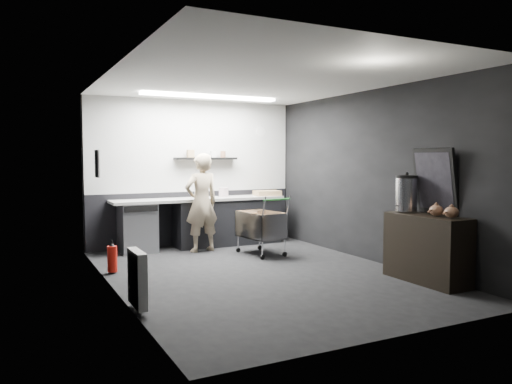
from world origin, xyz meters
name	(u,v)px	position (x,y,z in m)	size (l,w,h in m)	color
floor	(260,274)	(0.00, 0.00, 0.00)	(5.50, 5.50, 0.00)	black
ceiling	(260,80)	(0.00, 0.00, 2.70)	(5.50, 5.50, 0.00)	white
wall_back	(194,173)	(0.00, 2.75, 1.35)	(5.50, 5.50, 0.00)	black
wall_front	(400,190)	(0.00, -2.75, 1.35)	(5.50, 5.50, 0.00)	black
wall_left	(113,182)	(-2.00, 0.00, 1.35)	(5.50, 5.50, 0.00)	black
wall_right	(374,176)	(2.00, 0.00, 1.35)	(5.50, 5.50, 0.00)	black
kitchen_wall_panel	(194,146)	(0.00, 2.73, 1.85)	(3.95, 0.02, 1.70)	#B6B6B2
dado_panel	(194,218)	(0.00, 2.73, 0.50)	(3.95, 0.02, 1.00)	black
floating_shelf	(206,158)	(0.20, 2.62, 1.62)	(1.20, 0.22, 0.04)	black
wall_clock	(260,132)	(1.40, 2.72, 2.15)	(0.20, 0.20, 0.03)	silver
poster	(97,164)	(-1.98, 1.30, 1.55)	(0.02, 0.30, 0.40)	silver
poster_red_band	(97,159)	(-1.98, 1.30, 1.62)	(0.01, 0.22, 0.10)	red
radiator	(137,279)	(-1.94, -0.90, 0.35)	(0.10, 0.50, 0.60)	silver
ceiling_strip	(211,97)	(0.00, 1.85, 2.67)	(2.40, 0.20, 0.04)	white
prep_counter	(207,222)	(0.14, 2.42, 0.46)	(3.20, 0.61, 0.90)	black
person	(202,203)	(-0.14, 1.97, 0.85)	(0.62, 0.41, 1.71)	beige
shopping_cart	(261,227)	(0.66, 1.27, 0.47)	(0.63, 0.95, 0.98)	silver
sideboard	(426,239)	(1.77, -1.34, 0.56)	(0.50, 1.18, 1.77)	black
fire_extinguisher	(112,258)	(-1.85, 0.99, 0.22)	(0.14, 0.14, 0.45)	red
cardboard_box	(267,193)	(1.37, 2.37, 0.95)	(0.48, 0.36, 0.10)	#9B7C52
pink_tub	(224,192)	(0.47, 2.42, 0.99)	(0.18, 0.18, 0.18)	beige
white_container	(200,194)	(-0.01, 2.37, 0.97)	(0.17, 0.13, 0.15)	silver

